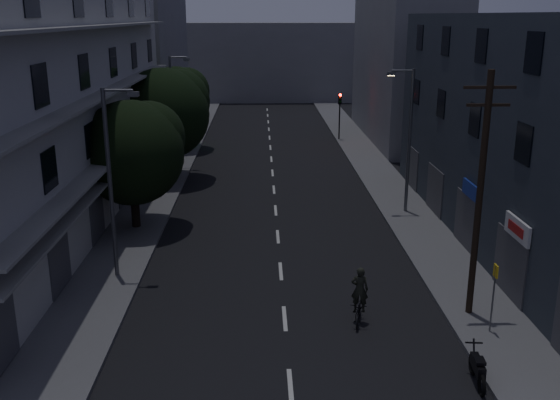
{
  "coord_description": "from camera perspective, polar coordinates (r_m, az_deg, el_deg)",
  "views": [
    {
      "loc": [
        -0.85,
        -14.59,
        10.89
      ],
      "look_at": [
        0.0,
        12.0,
        3.0
      ],
      "focal_mm": 40.0,
      "sensor_mm": 36.0,
      "label": 1
    }
  ],
  "objects": [
    {
      "name": "building_far_right",
      "position": [
        58.19,
        11.18,
        11.89
      ],
      "size": [
        6.0,
        20.0,
        13.0
      ],
      "primitive_type": "cube",
      "color": "slate",
      "rests_on": "ground"
    },
    {
      "name": "sidewalk_left",
      "position": [
        41.57,
        -10.97,
        1.13
      ],
      "size": [
        3.0,
        90.0,
        0.15
      ],
      "primitive_type": "cube",
      "color": "#565659",
      "rests_on": "ground"
    },
    {
      "name": "lane_markings",
      "position": [
        47.12,
        -0.75,
        3.16
      ],
      "size": [
        0.15,
        60.5,
        0.01
      ],
      "color": "beige",
      "rests_on": "ground"
    },
    {
      "name": "sidewalk_right",
      "position": [
        41.88,
        9.74,
        1.31
      ],
      "size": [
        3.0,
        90.0,
        0.15
      ],
      "primitive_type": "cube",
      "color": "#565659",
      "rests_on": "ground"
    },
    {
      "name": "tree_mid",
      "position": [
        42.57,
        -10.51,
        8.07
      ],
      "size": [
        6.09,
        6.09,
        7.5
      ],
      "color": "black",
      "rests_on": "sidewalk_left"
    },
    {
      "name": "building_left",
      "position": [
        34.66,
        -20.81,
        9.01
      ],
      "size": [
        7.0,
        36.0,
        14.0
      ],
      "color": "#B3B3AE",
      "rests_on": "ground"
    },
    {
      "name": "cyclist",
      "position": [
        23.36,
        7.25,
        -9.4
      ],
      "size": [
        0.95,
        1.81,
        2.18
      ],
      "rotation": [
        0.0,
        0.0,
        -0.22
      ],
      "color": "black",
      "rests_on": "ground"
    },
    {
      "name": "street_lamp_right",
      "position": [
        35.35,
        11.6,
        5.93
      ],
      "size": [
        1.51,
        0.25,
        8.0
      ],
      "color": "#56595D",
      "rests_on": "sidewalk_right"
    },
    {
      "name": "building_far_left",
      "position": [
        63.64,
        -12.26,
        13.55
      ],
      "size": [
        6.0,
        20.0,
        16.0
      ],
      "primitive_type": "cube",
      "color": "slate",
      "rests_on": "ground"
    },
    {
      "name": "motorcycle",
      "position": [
        20.71,
        17.6,
        -14.54
      ],
      "size": [
        0.54,
        1.87,
        1.2
      ],
      "rotation": [
        0.0,
        0.0,
        -0.09
      ],
      "color": "black",
      "rests_on": "ground"
    },
    {
      "name": "bus_stop_sign",
      "position": [
        23.02,
        19.0,
        -7.45
      ],
      "size": [
        0.06,
        0.35,
        2.52
      ],
      "color": "#595B60",
      "rests_on": "sidewalk_right"
    },
    {
      "name": "utility_pole",
      "position": [
        23.3,
        17.82,
        0.73
      ],
      "size": [
        1.8,
        0.24,
        9.0
      ],
      "color": "black",
      "rests_on": "sidewalk_right"
    },
    {
      "name": "traffic_signal_far_left",
      "position": [
        55.38,
        -7.74,
        8.28
      ],
      "size": [
        0.28,
        0.37,
        4.1
      ],
      "color": "black",
      "rests_on": "sidewalk_left"
    },
    {
      "name": "street_lamp_left_near",
      "position": [
        26.56,
        -15.09,
        2.24
      ],
      "size": [
        1.51,
        0.25,
        8.0
      ],
      "color": "#53545A",
      "rests_on": "sidewalk_left"
    },
    {
      "name": "building_far_end",
      "position": [
        84.8,
        -1.28,
        12.53
      ],
      "size": [
        24.0,
        8.0,
        10.0
      ],
      "primitive_type": "cube",
      "color": "slate",
      "rests_on": "ground"
    },
    {
      "name": "traffic_signal_far_right",
      "position": [
        56.47,
        5.49,
        8.51
      ],
      "size": [
        0.28,
        0.37,
        4.1
      ],
      "color": "black",
      "rests_on": "sidewalk_right"
    },
    {
      "name": "tree_far",
      "position": [
        52.69,
        -9.44,
        9.23
      ],
      "size": [
        5.49,
        5.49,
        6.79
      ],
      "color": "black",
      "rests_on": "sidewalk_left"
    },
    {
      "name": "building_right",
      "position": [
        31.8,
        22.13,
        5.54
      ],
      "size": [
        6.19,
        28.0,
        11.0
      ],
      "color": "#2C323B",
      "rests_on": "ground"
    },
    {
      "name": "ground",
      "position": [
        41.07,
        -0.58,
        1.14
      ],
      "size": [
        160.0,
        160.0,
        0.0
      ],
      "primitive_type": "plane",
      "color": "black",
      "rests_on": "ground"
    },
    {
      "name": "tree_near",
      "position": [
        32.95,
        -13.33,
        4.58
      ],
      "size": [
        5.41,
        5.41,
        6.68
      ],
      "color": "black",
      "rests_on": "sidewalk_left"
    },
    {
      "name": "street_lamp_left_far",
      "position": [
        46.34,
        -9.7,
        8.48
      ],
      "size": [
        1.51,
        0.25,
        8.0
      ],
      "color": "#56575E",
      "rests_on": "sidewalk_left"
    }
  ]
}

